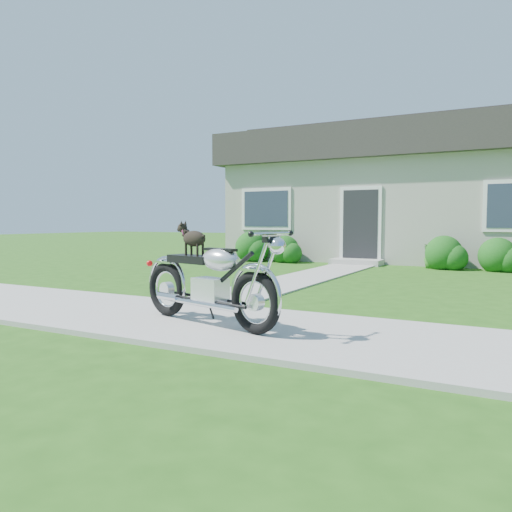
{
  "coord_description": "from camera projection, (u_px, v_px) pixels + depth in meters",
  "views": [
    {
      "loc": [
        2.53,
        -4.91,
        1.22
      ],
      "look_at": [
        -0.62,
        1.0,
        0.75
      ],
      "focal_mm": 35.0,
      "sensor_mm": 36.0,
      "label": 1
    }
  ],
  "objects": [
    {
      "name": "ground",
      "position": [
        263.0,
        330.0,
        5.6
      ],
      "size": [
        80.0,
        80.0,
        0.0
      ],
      "primitive_type": "plane",
      "color": "#235114",
      "rests_on": "ground"
    },
    {
      "name": "sidewalk",
      "position": [
        263.0,
        328.0,
        5.59
      ],
      "size": [
        24.0,
        2.2,
        0.04
      ],
      "primitive_type": "cube",
      "color": "#9E9B93",
      "rests_on": "ground"
    },
    {
      "name": "walkway",
      "position": [
        307.0,
        277.0,
        10.7
      ],
      "size": [
        1.2,
        8.0,
        0.03
      ],
      "primitive_type": "cube",
      "color": "#9E9B93",
      "rests_on": "ground"
    },
    {
      "name": "house",
      "position": [
        433.0,
        192.0,
        16.01
      ],
      "size": [
        12.6,
        7.03,
        4.5
      ],
      "color": "#B5B1A3",
      "rests_on": "ground"
    },
    {
      "name": "shrub_row",
      "position": [
        412.0,
        252.0,
        13.05
      ],
      "size": [
        9.88,
        1.05,
        1.05
      ],
      "color": "#185015",
      "rests_on": "ground"
    },
    {
      "name": "potted_plant_left",
      "position": [
        255.0,
        250.0,
        15.28
      ],
      "size": [
        0.78,
        0.75,
        0.66
      ],
      "primitive_type": "imported",
      "rotation": [
        0.0,
        0.0,
        0.55
      ],
      "color": "#185D19",
      "rests_on": "ground"
    },
    {
      "name": "potted_plant_right",
      "position": [
        431.0,
        256.0,
        12.87
      ],
      "size": [
        0.42,
        0.42,
        0.67
      ],
      "primitive_type": "imported",
      "rotation": [
        0.0,
        0.0,
        3.28
      ],
      "color": "#2A6C1D",
      "rests_on": "ground"
    },
    {
      "name": "motorcycle_with_dog",
      "position": [
        209.0,
        280.0,
        5.65
      ],
      "size": [
        2.18,
        0.87,
        1.16
      ],
      "rotation": [
        0.0,
        0.0,
        -0.26
      ],
      "color": "black",
      "rests_on": "sidewalk"
    }
  ]
}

